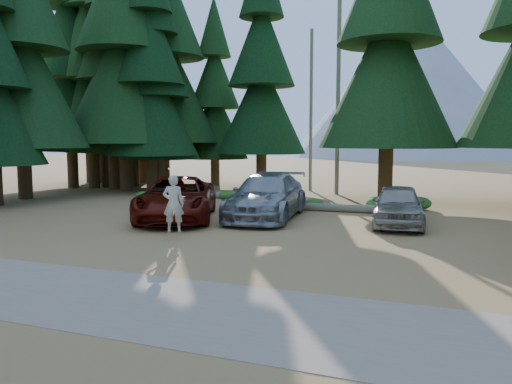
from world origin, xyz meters
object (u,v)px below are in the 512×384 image
at_px(frisbee_player, 173,203).
at_px(log_right, 325,207).
at_px(silver_minivan_center, 267,196).
at_px(silver_minivan_right, 398,205).
at_px(red_pickup, 177,198).
at_px(log_left, 244,196).
at_px(log_mid, 268,201).

height_order(frisbee_player, log_right, frisbee_player).
bearing_deg(silver_minivan_center, log_right, 51.57).
relative_size(silver_minivan_right, frisbee_player, 2.16).
xyz_separation_m(red_pickup, silver_minivan_right, (8.47, 1.69, -0.09)).
distance_m(silver_minivan_right, frisbee_player, 8.39).
bearing_deg(silver_minivan_center, silver_minivan_right, -4.82).
xyz_separation_m(log_left, log_right, (5.25, -3.21, 0.01)).
distance_m(red_pickup, frisbee_player, 3.95).
height_order(silver_minivan_center, log_right, silver_minivan_center).
xyz_separation_m(red_pickup, frisbee_player, (1.86, -3.47, 0.29)).
distance_m(red_pickup, silver_minivan_center, 3.65).
xyz_separation_m(silver_minivan_center, silver_minivan_right, (5.20, 0.07, -0.13)).
xyz_separation_m(frisbee_player, log_right, (3.19, 7.84, -0.97)).
distance_m(silver_minivan_center, silver_minivan_right, 5.20).
height_order(silver_minivan_center, frisbee_player, frisbee_player).
height_order(silver_minivan_center, log_mid, silver_minivan_center).
height_order(red_pickup, log_left, red_pickup).
xyz_separation_m(silver_minivan_center, frisbee_player, (-1.41, -5.08, 0.25)).
bearing_deg(frisbee_player, log_right, -132.27).
relative_size(silver_minivan_center, log_right, 1.12).
relative_size(log_mid, log_right, 0.55).
xyz_separation_m(frisbee_player, log_left, (-2.07, 11.05, -0.99)).
relative_size(silver_minivan_right, log_left, 0.99).
xyz_separation_m(red_pickup, silver_minivan_center, (3.27, 1.61, 0.04)).
distance_m(red_pickup, silver_minivan_right, 8.64).
relative_size(log_left, log_mid, 1.50).
bearing_deg(log_right, frisbee_player, -113.78).
bearing_deg(log_mid, silver_minivan_right, -8.24).
bearing_deg(log_right, log_left, 146.93).
xyz_separation_m(silver_minivan_right, log_right, (-3.42, 2.68, -0.59)).
bearing_deg(log_right, red_pickup, -140.78).
xyz_separation_m(red_pickup, log_left, (-0.20, 7.58, -0.69)).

